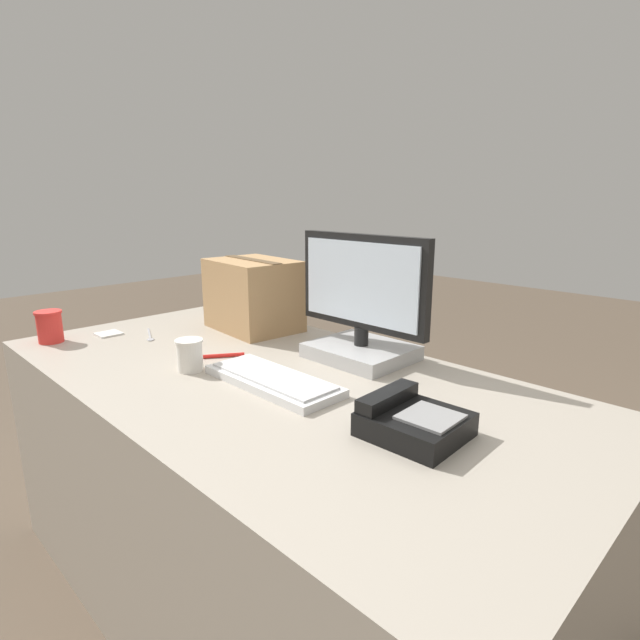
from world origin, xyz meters
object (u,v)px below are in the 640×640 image
(paper_cup_left, at_px, (50,326))
(spoon, at_px, (150,336))
(monitor, at_px, (361,313))
(keyboard, at_px, (272,380))
(pen_marker, at_px, (224,355))
(paper_cup_right, at_px, (190,355))
(cardboard_box, at_px, (253,295))
(desk_phone, at_px, (412,421))
(sticky_note_pad, at_px, (109,334))

(paper_cup_left, distance_m, spoon, 0.33)
(monitor, bearing_deg, keyboard, -93.88)
(spoon, height_order, pen_marker, pen_marker)
(paper_cup_right, bearing_deg, pen_marker, 103.12)
(paper_cup_left, distance_m, cardboard_box, 0.70)
(monitor, xyz_separation_m, paper_cup_left, (-0.87, -0.62, -0.09))
(monitor, distance_m, paper_cup_right, 0.52)
(keyboard, xyz_separation_m, paper_cup_right, (-0.25, -0.10, 0.03))
(monitor, xyz_separation_m, desk_phone, (0.41, -0.31, -0.12))
(cardboard_box, bearing_deg, monitor, 1.33)
(monitor, height_order, desk_phone, monitor)
(keyboard, xyz_separation_m, desk_phone, (0.43, 0.02, 0.02))
(sticky_note_pad, bearing_deg, paper_cup_left, -103.74)
(spoon, bearing_deg, desk_phone, 25.84)
(spoon, bearing_deg, sticky_note_pad, -122.54)
(pen_marker, bearing_deg, spoon, -48.50)
(keyboard, distance_m, desk_phone, 0.43)
(keyboard, height_order, desk_phone, desk_phone)
(desk_phone, relative_size, spoon, 1.24)
(paper_cup_left, bearing_deg, desk_phone, 13.61)
(spoon, xyz_separation_m, cardboard_box, (0.17, 0.34, 0.13))
(sticky_note_pad, bearing_deg, spoon, 33.66)
(keyboard, distance_m, sticky_note_pad, 0.81)
(paper_cup_left, relative_size, cardboard_box, 0.31)
(desk_phone, bearing_deg, sticky_note_pad, -176.21)
(keyboard, bearing_deg, desk_phone, 3.22)
(keyboard, bearing_deg, monitor, 86.00)
(monitor, height_order, sticky_note_pad, monitor)
(desk_phone, distance_m, cardboard_box, 0.97)
(spoon, height_order, sticky_note_pad, sticky_note_pad)
(desk_phone, height_order, spoon, desk_phone)
(monitor, distance_m, pen_marker, 0.45)
(paper_cup_left, height_order, cardboard_box, cardboard_box)
(desk_phone, height_order, paper_cup_right, paper_cup_right)
(monitor, bearing_deg, spoon, -153.14)
(keyboard, bearing_deg, sticky_note_pad, -172.67)
(desk_phone, height_order, cardboard_box, cardboard_box)
(desk_phone, height_order, pen_marker, desk_phone)
(paper_cup_right, relative_size, cardboard_box, 0.26)
(cardboard_box, distance_m, sticky_note_pad, 0.54)
(keyboard, distance_m, paper_cup_left, 0.89)
(paper_cup_right, xyz_separation_m, pen_marker, (-0.03, 0.14, -0.04))
(desk_phone, xyz_separation_m, spoon, (-1.09, -0.04, -0.03))
(paper_cup_right, distance_m, pen_marker, 0.15)
(monitor, xyz_separation_m, sticky_note_pad, (-0.82, -0.44, -0.14))
(keyboard, bearing_deg, cardboard_box, 146.82)
(desk_phone, relative_size, paper_cup_right, 2.21)
(paper_cup_left, xyz_separation_m, sticky_note_pad, (0.04, 0.18, -0.05))
(sticky_note_pad, bearing_deg, desk_phone, 6.03)
(paper_cup_left, xyz_separation_m, cardboard_box, (0.35, 0.61, 0.07))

